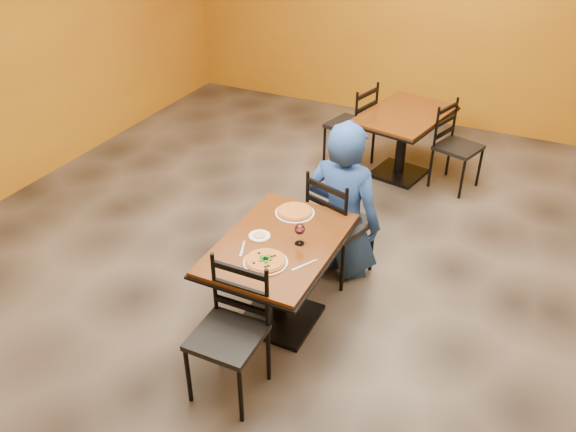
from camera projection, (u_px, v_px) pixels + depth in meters
The scene contains 18 objects.
floor at pixel (306, 284), 5.03m from camera, with size 7.00×8.00×0.01m, color black.
wall_back at pixel (439, 7), 7.29m from camera, with size 7.00×0.01×3.00m, color #B27713.
table_main at pixel (279, 263), 4.35m from camera, with size 0.83×1.23×0.75m.
table_second at pixel (403, 130), 6.42m from camera, with size 1.00×1.30×0.75m.
chair_main_near at pixel (227, 338), 3.79m from camera, with size 0.43×0.43×0.96m, color black, non-canonical shape.
chair_main_far at pixel (340, 223), 4.94m from camera, with size 0.44×0.44×0.98m, color black, non-canonical shape.
chair_second_left at pixel (350, 125), 6.68m from camera, with size 0.45×0.45×0.99m, color black, non-canonical shape.
chair_second_right at pixel (458, 148), 6.25m from camera, with size 0.42×0.42×0.93m, color black, non-canonical shape.
diner at pixel (344, 199), 4.86m from camera, with size 0.67×0.44×1.40m, color navy.
plate_main at pixel (266, 262), 4.03m from camera, with size 0.31×0.31×0.01m, color white.
pizza_main at pixel (265, 260), 4.02m from camera, with size 0.28×0.28×0.02m, color maroon.
plate_far at pixel (295, 213), 4.57m from camera, with size 0.31×0.31×0.01m, color white.
pizza_far at pixel (295, 211), 4.57m from camera, with size 0.28×0.28×0.02m, color gold.
side_plate at pixel (260, 236), 4.30m from camera, with size 0.16×0.16×0.01m, color white.
dip at pixel (259, 235), 4.30m from camera, with size 0.09×0.09×0.01m, color tan.
wine_glass at pixel (300, 233), 4.18m from camera, with size 0.08×0.08×0.18m, color white, non-canonical shape.
fork at pixel (243, 248), 4.17m from camera, with size 0.01×0.19×0.00m, color silver.
knife at pixel (304, 265), 4.01m from camera, with size 0.01×0.21×0.00m, color silver.
Camera 1 is at (1.57, -3.63, 3.16)m, focal length 36.55 mm.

